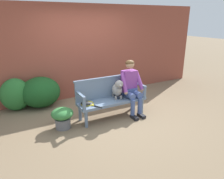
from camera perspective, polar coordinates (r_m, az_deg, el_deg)
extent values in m
plane|color=#7A664C|center=(5.04, 0.00, -7.34)|extent=(40.00, 40.00, 0.00)
cube|color=brown|center=(6.24, -8.04, 10.14)|extent=(8.00, 0.30, 2.60)
ellipsoid|color=#286B2D|center=(5.76, -24.63, -1.25)|extent=(0.72, 0.54, 0.83)
ellipsoid|color=#194C1E|center=(5.76, -18.76, -0.67)|extent=(1.01, 0.88, 0.79)
cube|color=slate|center=(4.88, 0.00, -3.12)|extent=(1.60, 0.49, 0.06)
cylinder|color=slate|center=(4.54, -6.99, -8.01)|extent=(0.07, 0.07, 0.37)
cylinder|color=slate|center=(5.17, 8.06, -4.55)|extent=(0.07, 0.07, 0.37)
cylinder|color=slate|center=(4.85, -8.62, -6.23)|extent=(0.07, 0.07, 0.37)
cylinder|color=slate|center=(5.45, 5.76, -3.21)|extent=(0.07, 0.07, 0.37)
cube|color=slate|center=(4.97, -1.18, 0.49)|extent=(1.60, 0.05, 0.46)
cube|color=slate|center=(4.89, -1.20, 3.27)|extent=(1.64, 0.06, 0.04)
cube|color=slate|center=(4.35, -7.57, -3.93)|extent=(0.06, 0.06, 0.24)
cube|color=slate|center=(4.48, -8.60, -1.37)|extent=(0.06, 0.49, 0.04)
cube|color=slate|center=(5.05, 8.75, -0.73)|extent=(0.06, 0.06, 0.24)
cube|color=slate|center=(5.16, 7.46, 1.40)|extent=(0.06, 0.49, 0.04)
cube|color=black|center=(4.95, 6.05, -7.52)|extent=(0.10, 0.24, 0.07)
cylinder|color=#475B93|center=(4.91, 5.62, -4.81)|extent=(0.10, 0.10, 0.38)
cylinder|color=#475B93|center=(4.94, 4.69, -1.51)|extent=(0.15, 0.32, 0.15)
cube|color=black|center=(5.05, 7.94, -7.01)|extent=(0.10, 0.24, 0.07)
cylinder|color=#475B93|center=(5.02, 7.52, -4.35)|extent=(0.10, 0.10, 0.38)
cylinder|color=#475B93|center=(5.05, 6.60, -1.13)|extent=(0.15, 0.32, 0.15)
cube|color=#475B93|center=(5.11, 4.68, -0.57)|extent=(0.32, 0.24, 0.20)
cube|color=#843D93|center=(5.05, 4.64, 2.28)|extent=(0.34, 0.22, 0.52)
cylinder|color=#843D93|center=(4.84, 3.31, 1.82)|extent=(0.14, 0.33, 0.45)
sphere|color=tan|center=(4.80, 3.80, -0.86)|extent=(0.09, 0.09, 0.09)
cylinder|color=#843D93|center=(5.06, 7.37, 2.47)|extent=(0.14, 0.33, 0.45)
sphere|color=tan|center=(5.04, 8.23, -0.01)|extent=(0.09, 0.09, 0.09)
sphere|color=tan|center=(4.93, 4.89, 6.79)|extent=(0.20, 0.20, 0.20)
ellipsoid|color=#51381E|center=(4.93, 4.83, 7.16)|extent=(0.21, 0.21, 0.14)
cylinder|color=gray|center=(4.86, 1.03, -2.26)|extent=(0.05, 0.05, 0.09)
cylinder|color=gray|center=(4.90, 2.40, -2.10)|extent=(0.05, 0.05, 0.09)
cylinder|color=gray|center=(5.04, 0.31, -1.47)|extent=(0.05, 0.05, 0.09)
cylinder|color=gray|center=(5.07, 1.63, -1.32)|extent=(0.05, 0.05, 0.09)
ellipsoid|color=gray|center=(4.91, 1.35, -0.04)|extent=(0.28, 0.37, 0.27)
sphere|color=gray|center=(4.80, 1.81, -0.22)|extent=(0.16, 0.16, 0.16)
sphere|color=gray|center=(4.72, 1.96, 1.52)|extent=(0.17, 0.17, 0.17)
ellipsoid|color=gray|center=(4.66, 2.27, 1.06)|extent=(0.09, 0.11, 0.06)
ellipsoid|color=gray|center=(4.71, 1.09, 1.35)|extent=(0.06, 0.05, 0.12)
ellipsoid|color=gray|center=(4.75, 2.73, 1.50)|extent=(0.06, 0.05, 0.12)
sphere|color=gray|center=(5.04, 0.77, 1.10)|extent=(0.08, 0.08, 0.08)
torus|color=yellow|center=(4.66, -6.72, -3.80)|extent=(0.39, 0.39, 0.02)
cylinder|color=silver|center=(4.66, -6.72, -3.88)|extent=(0.25, 0.25, 0.00)
cube|color=yellow|center=(4.55, -5.19, -4.24)|extent=(0.06, 0.08, 0.02)
cylinder|color=black|center=(4.47, -3.84, -4.66)|extent=(0.12, 0.21, 0.03)
ellipsoid|color=black|center=(4.58, -7.11, -3.73)|extent=(0.28, 0.27, 0.09)
cylinder|color=slate|center=(4.64, -13.11, -8.85)|extent=(0.32, 0.32, 0.22)
torus|color=slate|center=(4.59, -13.21, -7.65)|extent=(0.34, 0.34, 0.02)
ellipsoid|color=#337538|center=(4.54, -13.32, -6.35)|extent=(0.46, 0.46, 0.23)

